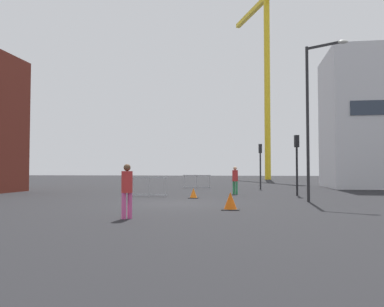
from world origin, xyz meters
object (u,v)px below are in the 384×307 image
(construction_crane, at_px, (266,59))
(pedestrian_waiting, at_px, (235,178))
(traffic_cone_by_barrier, at_px, (230,201))
(traffic_cone_on_verge, at_px, (193,194))
(pedestrian_walking, at_px, (127,187))
(streetlamp_tall, at_px, (312,109))
(traffic_light_crosswalk, at_px, (260,158))
(traffic_light_far, at_px, (297,155))

(construction_crane, distance_m, pedestrian_waiting, 40.76)
(traffic_cone_by_barrier, bearing_deg, pedestrian_waiting, 91.04)
(traffic_cone_on_verge, bearing_deg, pedestrian_walking, -95.11)
(streetlamp_tall, bearing_deg, traffic_cone_on_verge, 164.87)
(traffic_light_crosswalk, height_order, traffic_cone_on_verge, traffic_light_crosswalk)
(traffic_light_far, relative_size, traffic_cone_by_barrier, 5.25)
(traffic_light_crosswalk, bearing_deg, traffic_light_far, -76.21)
(construction_crane, height_order, pedestrian_waiting, construction_crane)
(traffic_light_far, bearing_deg, traffic_cone_on_verge, -152.85)
(streetlamp_tall, bearing_deg, traffic_cone_by_barrier, -131.93)
(pedestrian_walking, relative_size, traffic_cone_by_barrier, 2.51)
(streetlamp_tall, relative_size, pedestrian_waiting, 4.35)
(construction_crane, xyz_separation_m, traffic_light_far, (0.20, -37.22, -16.22))
(construction_crane, distance_m, streetlamp_tall, 44.08)
(streetlamp_tall, bearing_deg, traffic_light_far, 92.84)
(streetlamp_tall, xyz_separation_m, pedestrian_waiting, (-3.82, 5.11, -3.38))
(streetlamp_tall, distance_m, traffic_cone_on_verge, 7.35)
(traffic_cone_by_barrier, bearing_deg, pedestrian_walking, -133.64)
(traffic_light_crosswalk, bearing_deg, traffic_cone_on_verge, -109.51)
(traffic_light_far, relative_size, pedestrian_waiting, 2.07)
(pedestrian_walking, height_order, traffic_cone_on_verge, pedestrian_walking)
(pedestrian_walking, xyz_separation_m, traffic_cone_by_barrier, (3.01, 3.16, -0.66))
(traffic_light_far, distance_m, traffic_cone_on_verge, 6.71)
(traffic_cone_on_verge, bearing_deg, streetlamp_tall, -15.13)
(traffic_light_far, bearing_deg, streetlamp_tall, -87.16)
(construction_crane, distance_m, traffic_cone_by_barrier, 49.40)
(construction_crane, height_order, traffic_light_far, construction_crane)
(construction_crane, bearing_deg, pedestrian_walking, -97.27)
(traffic_light_far, height_order, traffic_light_crosswalk, traffic_light_crosswalk)
(construction_crane, relative_size, traffic_light_far, 8.14)
(construction_crane, distance_m, traffic_light_far, 40.60)
(construction_crane, xyz_separation_m, traffic_light_crosswalk, (-1.70, -29.51, -16.22))
(pedestrian_waiting, bearing_deg, traffic_cone_by_barrier, -88.96)
(construction_crane, bearing_deg, traffic_cone_by_barrier, -94.04)
(traffic_light_crosswalk, bearing_deg, streetlamp_tall, -80.16)
(streetlamp_tall, distance_m, pedestrian_waiting, 7.22)
(traffic_light_crosswalk, xyz_separation_m, traffic_cone_on_verge, (-3.76, -10.61, -2.14))
(construction_crane, height_order, streetlamp_tall, construction_crane)
(traffic_light_far, relative_size, traffic_light_crosswalk, 1.00)
(construction_crane, bearing_deg, traffic_light_far, -89.70)
(pedestrian_walking, bearing_deg, construction_crane, 82.73)
(construction_crane, xyz_separation_m, traffic_cone_by_barrier, (-3.23, -45.78, -18.29))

